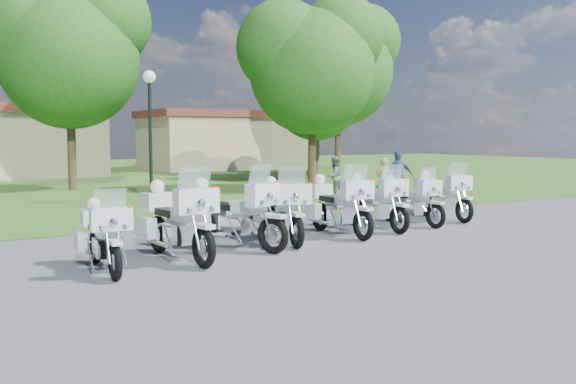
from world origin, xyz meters
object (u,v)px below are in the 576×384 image
motorcycle_1 (176,220)px  bystander_b (334,177)px  motorcycle_7 (441,195)px  bystander_a (383,180)px  bystander_c (398,176)px  motorcycle_0 (102,235)px  motorcycle_6 (408,200)px  lamp_post (150,104)px  motorcycle_5 (373,201)px  motorcycle_4 (337,205)px  motorcycle_3 (281,209)px  motorcycle_2 (231,213)px

motorcycle_1 → bystander_b: size_ratio=1.71×
motorcycle_7 → bystander_a: size_ratio=1.53×
motorcycle_7 → bystander_c: bearing=-111.7°
motorcycle_0 → bystander_b: bearing=-138.4°
motorcycle_6 → lamp_post: size_ratio=0.50×
lamp_post → bystander_a: (7.10, -3.90, -2.63)m
motorcycle_5 → motorcycle_4: bearing=14.9°
motorcycle_3 → bystander_c: size_ratio=1.40×
bystander_a → bystander_c: size_ratio=0.88×
motorcycle_7 → lamp_post: (-5.61, 8.26, 2.74)m
motorcycle_1 → bystander_c: 12.77m
motorcycle_0 → motorcycle_1: bearing=-163.7°
motorcycle_7 → lamp_post: 10.36m
motorcycle_3 → bystander_b: size_ratio=1.61×
bystander_b → motorcycle_2: bearing=35.6°
bystander_a → motorcycle_0: bearing=49.0°
motorcycle_1 → motorcycle_6: bearing=-173.4°
motorcycle_5 → bystander_c: 7.44m
bystander_b → lamp_post: bearing=-20.9°
motorcycle_2 → motorcycle_3: bearing=167.3°
motorcycle_4 → bystander_b: size_ratio=1.63×
motorcycle_3 → motorcycle_6: 4.31m
motorcycle_0 → motorcycle_3: 4.40m
motorcycle_6 → lamp_post: (-4.08, 8.64, 2.77)m
motorcycle_0 → bystander_b: size_ratio=1.42×
motorcycle_3 → motorcycle_0: bearing=27.3°
motorcycle_6 → bystander_b: 7.65m
motorcycle_3 → motorcycle_4: size_ratio=0.98×
motorcycle_7 → motorcycle_5: bearing=17.2°
bystander_b → motorcycle_6: bearing=61.2°
motorcycle_1 → bystander_b: motorcycle_1 is taller
motorcycle_3 → motorcycle_5: bearing=-158.9°
motorcycle_3 → bystander_a: (7.29, 5.36, 0.08)m
motorcycle_7 → motorcycle_3: bearing=15.9°
motorcycle_3 → motorcycle_6: size_ratio=1.08×
motorcycle_1 → motorcycle_7: 8.75m
motorcycle_0 → motorcycle_2: (2.89, 0.87, 0.12)m
motorcycle_1 → bystander_a: bearing=-153.2°
motorcycle_7 → bystander_a: bearing=-102.8°
bystander_a → bystander_c: bystander_c is taller
motorcycle_6 → bystander_a: 5.62m
lamp_post → bystander_b: bearing=-12.3°
motorcycle_0 → bystander_a: (11.54, 6.48, 0.17)m
motorcycle_3 → motorcycle_6: (4.27, 0.62, -0.06)m
motorcycle_6 → motorcycle_7: (1.53, 0.38, 0.03)m
motorcycle_3 → lamp_post: bearing=-78.6°
motorcycle_4 → motorcycle_7: (4.19, 0.87, -0.03)m
motorcycle_4 → bystander_b: bearing=-122.7°
motorcycle_0 → lamp_post: (4.44, 10.38, 2.80)m
motorcycle_1 → motorcycle_0: bearing=8.8°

